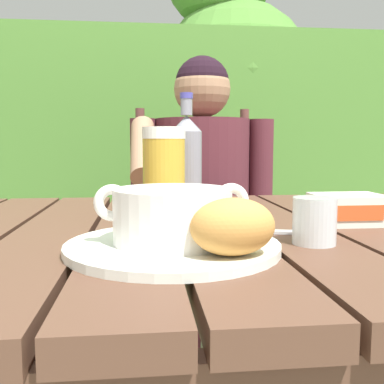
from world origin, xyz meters
TOP-DOWN VIEW (x-y plane):
  - dining_table at (0.00, 0.00)m, footprint 1.21×0.89m
  - hedge_backdrop at (0.10, 1.74)m, footprint 3.66×0.91m
  - chair_near_diner at (0.08, 0.88)m, footprint 0.46×0.41m
  - person_eating at (0.08, 0.68)m, footprint 0.48×0.47m
  - serving_plate at (-0.08, -0.18)m, footprint 0.30×0.30m
  - soup_bowl at (-0.08, -0.18)m, footprint 0.21×0.16m
  - bread_roll at (-0.01, -0.26)m, footprint 0.12×0.10m
  - beer_glass at (-0.08, 0.07)m, footprint 0.08×0.08m
  - beer_bottle at (-0.02, 0.15)m, footprint 0.06×0.06m
  - water_glass_small at (0.13, -0.16)m, footprint 0.06×0.06m
  - butter_tub at (0.26, -0.01)m, footprint 0.12×0.10m
  - table_knife at (0.09, -0.08)m, footprint 0.16×0.06m

SIDE VIEW (x-z plane):
  - chair_near_diner at x=0.08m, z-range -0.02..1.04m
  - dining_table at x=0.00m, z-range 0.28..1.06m
  - person_eating at x=0.08m, z-range 0.11..1.32m
  - table_knife at x=0.09m, z-range 0.77..0.78m
  - serving_plate at x=-0.08m, z-range 0.78..0.79m
  - butter_tub at x=0.26m, z-range 0.78..0.83m
  - water_glass_small at x=0.13m, z-range 0.78..0.84m
  - bread_roll at x=-0.01m, z-range 0.79..0.86m
  - soup_bowl at x=-0.08m, z-range 0.79..0.87m
  - beer_glass at x=-0.08m, z-range 0.78..0.95m
  - beer_bottle at x=-0.02m, z-range 0.76..1.01m
  - hedge_backdrop at x=0.10m, z-range -0.20..2.01m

